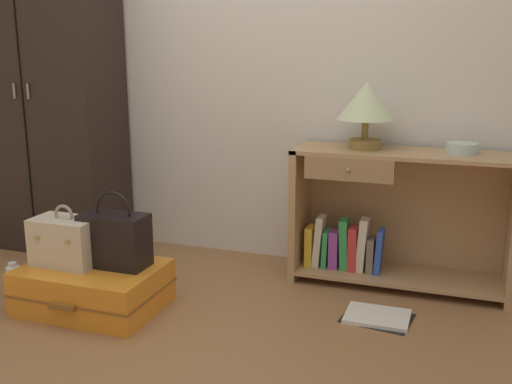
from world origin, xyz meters
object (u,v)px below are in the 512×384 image
Objects in this scene: wardrobe at (47,89)px; bookshelf at (391,219)px; bowl at (462,148)px; handbag at (115,239)px; suitcase_large at (93,287)px; bottle at (14,281)px; open_book_on_floor at (377,317)px; train_case at (66,241)px; table_lamp at (366,104)px.

wardrobe reaches higher than bookshelf.
bowl reaches higher than handbag.
suitcase_large is (0.81, -0.79, -0.91)m from wardrobe.
bowl reaches higher than bottle.
open_book_on_floor is (1.84, 0.36, -0.08)m from bottle.
handbag is at bearing -166.84° from open_book_on_floor.
wardrobe is 1.76× the size of bookshelf.
train_case is (-1.82, -0.87, -0.43)m from bowl.
wardrobe is at bearing 135.66° from suitcase_large.
table_lamp reaches higher than bowl.
suitcase_large reaches higher than bottle.
bottle is 0.53× the size of open_book_on_floor.
table_lamp is (-0.16, -0.00, 0.62)m from bookshelf.
table_lamp is 1.11× the size of train_case.
bookshelf is 6.26× the size of bottle.
train_case is 0.84× the size of handbag.
bookshelf reaches higher than train_case.
bowl is (0.34, 0.01, 0.41)m from bookshelf.
bowl is (2.49, 0.07, -0.25)m from wardrobe.
handbag is 2.05× the size of bottle.
bowl is 0.45× the size of open_book_on_floor.
table_lamp is 0.52× the size of suitcase_large.
table_lamp is at bearing -178.10° from bowl.
train_case is at bearing 0.22° from bottle.
bowl is at bearing 25.47° from train_case.
bottle is at bearing -158.15° from bowl.
bowl is (0.50, 0.02, -0.21)m from table_lamp.
train_case is (0.67, -0.80, -0.68)m from wardrobe.
suitcase_large is at bearing 6.20° from train_case.
bottle is (0.33, -0.80, -0.94)m from wardrobe.
bowl is at bearing 2.53° from bookshelf.
table_lamp reaches higher than bottle.
bowl reaches higher than bookshelf.
wardrobe is 2.25m from bookshelf.
wardrobe is at bearing 141.12° from handbag.
handbag is at bearing -143.99° from table_lamp.
bookshelf is at bearing 29.87° from train_case.
table_lamp reaches higher than train_case.
bookshelf is 7.31× the size of bowl.
bottle is (-0.48, -0.02, -0.02)m from suitcase_large.
table_lamp reaches higher than suitcase_large.
bowl is at bearing 26.94° from handbag.
bookshelf is at bearing 31.79° from suitcase_large.
train_case is at bearing -150.13° from bookshelf.
suitcase_large is at bearing 1.87° from bottle.
bowl is 0.50× the size of train_case.
open_book_on_floor is at bearing -88.47° from bookshelf.
bottle is (-2.16, -0.87, -0.69)m from bowl.
bottle is (-1.67, -0.85, -0.90)m from table_lamp.
open_book_on_floor is (-0.32, -0.51, -0.76)m from bowl.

